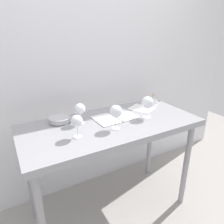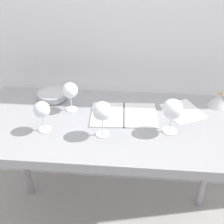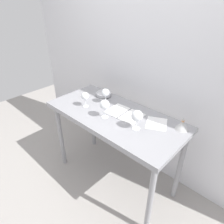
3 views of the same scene
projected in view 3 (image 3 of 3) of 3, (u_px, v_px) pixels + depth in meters
ground_plane at (114, 177)px, 2.40m from camera, size 6.00×6.00×0.00m
back_wall at (147, 62)px, 2.04m from camera, size 3.80×0.04×2.60m
steel_counter at (114, 123)px, 1.99m from camera, size 1.40×0.65×0.90m
wine_glass_far_left at (105, 93)px, 2.07m from camera, size 0.08×0.08×0.16m
wine_glass_near_left at (85, 96)px, 2.00m from camera, size 0.08×0.08×0.16m
wine_glass_near_right at (137, 116)px, 1.66m from camera, size 0.10×0.10×0.18m
wine_glass_near_center at (105, 105)px, 1.82m from camera, size 0.09×0.09×0.18m
open_notebook at (124, 113)px, 1.93m from camera, size 0.36×0.25×0.01m
tasting_sheet_upper at (156, 123)px, 1.79m from camera, size 0.25×0.27×0.00m
tasting_bowl at (104, 94)px, 2.26m from camera, size 0.17×0.17×0.04m
decanter_funnel at (182, 125)px, 1.70m from camera, size 0.12×0.12×0.13m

